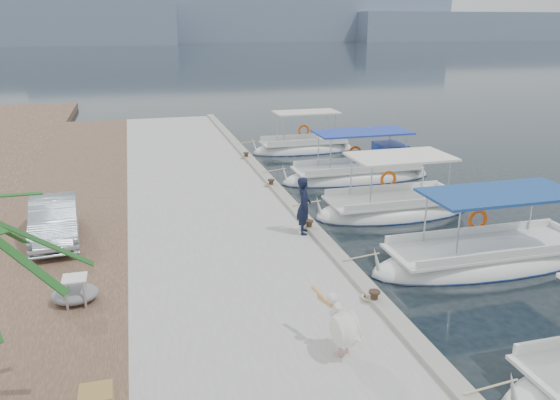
# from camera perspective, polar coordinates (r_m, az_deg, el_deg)

# --- Properties ---
(ground) EXTENTS (400.00, 400.00, 0.00)m
(ground) POSITION_cam_1_polar(r_m,az_deg,el_deg) (16.62, 5.79, -6.44)
(ground) COLOR black
(ground) RESTS_ON ground
(concrete_quay) EXTENTS (6.00, 40.00, 0.50)m
(concrete_quay) POSITION_cam_1_polar(r_m,az_deg,el_deg) (20.36, -7.14, -1.06)
(concrete_quay) COLOR #9E9E98
(concrete_quay) RESTS_ON ground
(quay_curb) EXTENTS (0.44, 40.00, 0.12)m
(quay_curb) POSITION_cam_1_polar(r_m,az_deg,el_deg) (20.79, 0.43, 0.39)
(quay_curb) COLOR gray
(quay_curb) RESTS_ON concrete_quay
(cobblestone_strip) EXTENTS (4.00, 40.00, 0.50)m
(cobblestone_strip) POSITION_cam_1_polar(r_m,az_deg,el_deg) (20.36, -21.21, -2.18)
(cobblestone_strip) COLOR brown
(cobblestone_strip) RESTS_ON ground
(distant_hills) EXTENTS (330.00, 60.00, 18.00)m
(distant_hills) POSITION_cam_1_polar(r_m,az_deg,el_deg) (218.44, -6.09, 18.11)
(distant_hills) COLOR slate
(distant_hills) RESTS_ON ground
(fishing_caique_b) EXTENTS (7.49, 2.34, 2.83)m
(fishing_caique_b) POSITION_cam_1_polar(r_m,az_deg,el_deg) (17.48, 20.85, -5.88)
(fishing_caique_b) COLOR white
(fishing_caique_b) RESTS_ON ground
(fishing_caique_c) EXTENTS (6.17, 2.48, 2.83)m
(fishing_caique_c) POSITION_cam_1_polar(r_m,az_deg,el_deg) (21.03, 11.74, -1.04)
(fishing_caique_c) COLOR white
(fishing_caique_c) RESTS_ON ground
(fishing_caique_d) EXTENTS (7.15, 2.20, 2.83)m
(fishing_caique_d) POSITION_cam_1_polar(r_m,az_deg,el_deg) (25.34, 8.25, 2.58)
(fishing_caique_d) COLOR white
(fishing_caique_d) RESTS_ON ground
(fishing_caique_e) EXTENTS (5.82, 1.98, 2.83)m
(fishing_caique_e) POSITION_cam_1_polar(r_m,az_deg,el_deg) (30.65, 2.45, 5.31)
(fishing_caique_e) COLOR white
(fishing_caique_e) RESTS_ON ground
(mooring_bollards) EXTENTS (0.28, 20.28, 0.33)m
(mooring_bollards) POSITION_cam_1_polar(r_m,az_deg,el_deg) (17.55, 3.06, -2.57)
(mooring_bollards) COLOR black
(mooring_bollards) RESTS_ON concrete_quay
(pelican) EXTENTS (0.75, 1.53, 1.19)m
(pelican) POSITION_cam_1_polar(r_m,az_deg,el_deg) (11.17, 6.61, -13.04)
(pelican) COLOR tan
(pelican) RESTS_ON concrete_quay
(fisherman) EXTENTS (0.58, 0.75, 1.83)m
(fisherman) POSITION_cam_1_polar(r_m,az_deg,el_deg) (17.06, 2.51, -0.59)
(fisherman) COLOR black
(fisherman) RESTS_ON concrete_quay
(parked_car) EXTENTS (1.68, 3.96, 1.27)m
(parked_car) POSITION_cam_1_polar(r_m,az_deg,el_deg) (17.98, -22.51, -1.96)
(parked_car) COLOR #A7B3BF
(parked_car) RESTS_ON cobblestone_strip
(tarp_bundle) EXTENTS (1.10, 0.90, 0.40)m
(tarp_bundle) POSITION_cam_1_polar(r_m,az_deg,el_deg) (14.06, -20.63, -9.20)
(tarp_bundle) COLOR slate
(tarp_bundle) RESTS_ON cobblestone_strip
(folding_table) EXTENTS (0.55, 0.55, 0.73)m
(folding_table) POSITION_cam_1_polar(r_m,az_deg,el_deg) (13.73, -20.60, -8.36)
(folding_table) COLOR silver
(folding_table) RESTS_ON cobblestone_strip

